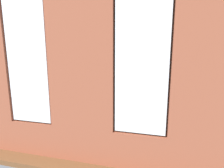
% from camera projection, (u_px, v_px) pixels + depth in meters
% --- Properties ---
extents(ground_plane, '(6.99, 6.11, 0.10)m').
position_uv_depth(ground_plane, '(116.00, 113.00, 5.76)').
color(ground_plane, brown).
extents(brick_wall_with_windows, '(6.39, 0.30, 3.49)m').
position_uv_depth(brick_wall_with_windows, '(81.00, 65.00, 2.89)').
color(brick_wall_with_windows, '#9E5138').
rests_on(brick_wall_with_windows, ground_plane).
extents(white_wall_right, '(0.10, 5.11, 3.49)m').
position_uv_depth(white_wall_right, '(25.00, 58.00, 5.99)').
color(white_wall_right, silver).
rests_on(white_wall_right, ground_plane).
extents(couch_by_window, '(1.93, 0.87, 0.80)m').
position_uv_depth(couch_by_window, '(101.00, 129.00, 3.73)').
color(couch_by_window, black).
rests_on(couch_by_window, ground_plane).
extents(couch_left, '(0.91, 1.83, 0.80)m').
position_uv_depth(couch_left, '(200.00, 110.00, 4.96)').
color(couch_left, black).
rests_on(couch_left, ground_plane).
extents(coffee_table, '(1.29, 0.70, 0.42)m').
position_uv_depth(coffee_table, '(115.00, 98.00, 6.04)').
color(coffee_table, '#A87547').
rests_on(coffee_table, ground_plane).
extents(cup_ceramic, '(0.07, 0.07, 0.08)m').
position_uv_depth(cup_ceramic, '(117.00, 96.00, 5.90)').
color(cup_ceramic, '#B23D38').
rests_on(cup_ceramic, coffee_table).
extents(candle_jar, '(0.08, 0.08, 0.11)m').
position_uv_depth(candle_jar, '(126.00, 95.00, 6.05)').
color(candle_jar, '#B7333D').
rests_on(candle_jar, coffee_table).
extents(table_plant_small, '(0.11, 0.11, 0.19)m').
position_uv_depth(table_plant_small, '(115.00, 94.00, 6.01)').
color(table_plant_small, brown).
rests_on(table_plant_small, coffee_table).
extents(remote_black, '(0.12, 0.18, 0.02)m').
position_uv_depth(remote_black, '(104.00, 96.00, 6.02)').
color(remote_black, black).
rests_on(remote_black, coffee_table).
extents(remote_gray, '(0.18, 0.10, 0.02)m').
position_uv_depth(remote_gray, '(111.00, 96.00, 6.15)').
color(remote_gray, '#59595B').
rests_on(remote_gray, coffee_table).
extents(media_console, '(1.01, 0.42, 0.51)m').
position_uv_depth(media_console, '(48.00, 95.00, 6.87)').
color(media_console, black).
rests_on(media_console, ground_plane).
extents(tv_flatscreen, '(0.97, 0.20, 0.66)m').
position_uv_depth(tv_flatscreen, '(47.00, 81.00, 6.77)').
color(tv_flatscreen, black).
rests_on(tv_flatscreen, media_console).
extents(papasan_chair, '(1.10, 1.10, 0.69)m').
position_uv_depth(papasan_chair, '(106.00, 87.00, 7.57)').
color(papasan_chair, olive).
rests_on(papasan_chair, ground_plane).
extents(potted_plant_between_couches, '(0.84, 0.87, 1.33)m').
position_uv_depth(potted_plant_between_couches, '(172.00, 114.00, 3.35)').
color(potted_plant_between_couches, beige).
rests_on(potted_plant_between_couches, ground_plane).
extents(potted_plant_foreground_right, '(0.72, 0.72, 1.18)m').
position_uv_depth(potted_plant_foreground_right, '(72.00, 78.00, 8.13)').
color(potted_plant_foreground_right, '#47423D').
rests_on(potted_plant_foreground_right, ground_plane).
extents(potted_plant_beside_window_right, '(0.63, 0.63, 0.76)m').
position_uv_depth(potted_plant_beside_window_right, '(24.00, 115.00, 4.04)').
color(potted_plant_beside_window_right, '#47423D').
rests_on(potted_plant_beside_window_right, ground_plane).
extents(potted_plant_near_tv, '(0.81, 0.85, 1.19)m').
position_uv_depth(potted_plant_near_tv, '(45.00, 96.00, 5.78)').
color(potted_plant_near_tv, gray).
rests_on(potted_plant_near_tv, ground_plane).
extents(potted_plant_mid_room_small, '(0.25, 0.25, 0.43)m').
position_uv_depth(potted_plant_mid_room_small, '(140.00, 97.00, 6.47)').
color(potted_plant_mid_room_small, gray).
rests_on(potted_plant_mid_room_small, ground_plane).
extents(potted_plant_corner_near_left, '(0.72, 0.79, 1.11)m').
position_uv_depth(potted_plant_corner_near_left, '(191.00, 89.00, 6.99)').
color(potted_plant_corner_near_left, '#47423D').
rests_on(potted_plant_corner_near_left, ground_plane).
extents(potted_plant_by_left_couch, '(0.27, 0.27, 0.57)m').
position_uv_depth(potted_plant_by_left_couch, '(179.00, 96.00, 6.34)').
color(potted_plant_by_left_couch, gray).
rests_on(potted_plant_by_left_couch, ground_plane).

